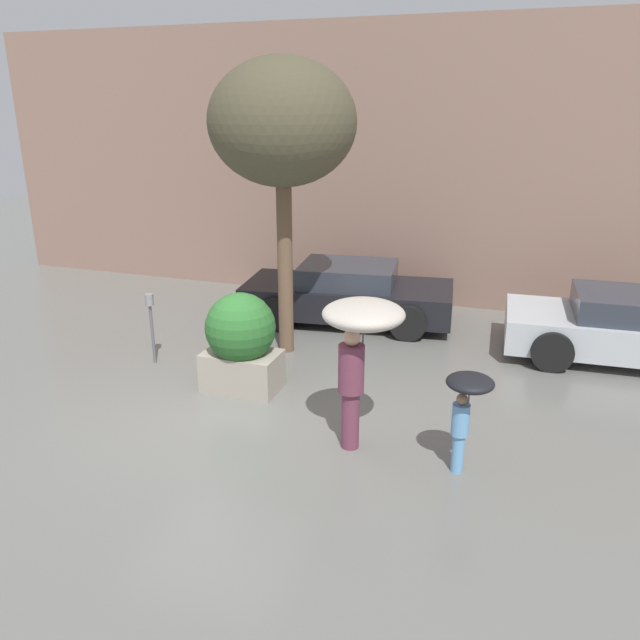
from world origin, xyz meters
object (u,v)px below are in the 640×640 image
(person_child, at_px, (466,400))
(parked_car_far, at_px, (627,328))
(parked_car_near, at_px, (348,294))
(street_tree, at_px, (282,125))
(parking_meter, at_px, (151,314))
(planter_box, at_px, (241,340))
(person_adult, at_px, (360,333))

(person_child, height_order, parked_car_far, person_child)
(person_child, relative_size, parked_car_near, 0.30)
(street_tree, bearing_deg, parking_meter, -146.43)
(person_child, height_order, street_tree, street_tree)
(planter_box, bearing_deg, parking_meter, 167.01)
(person_adult, height_order, street_tree, street_tree)
(planter_box, xyz_separation_m, parked_car_near, (0.63, 3.71, -0.24))
(planter_box, bearing_deg, street_tree, 88.52)
(person_adult, distance_m, parked_car_far, 5.81)
(person_adult, relative_size, street_tree, 0.40)
(parked_car_far, height_order, parking_meter, parking_meter)
(street_tree, bearing_deg, person_child, -40.88)
(person_adult, bearing_deg, parked_car_far, 13.26)
(parking_meter, bearing_deg, person_child, -17.75)
(person_child, relative_size, parking_meter, 1.06)
(planter_box, bearing_deg, person_child, -20.20)
(parked_car_near, relative_size, parking_meter, 3.52)
(planter_box, relative_size, parked_car_far, 0.38)
(parking_meter, bearing_deg, street_tree, 33.57)
(person_adult, height_order, parked_car_near, person_adult)
(parked_car_far, xyz_separation_m, street_tree, (-5.82, -1.57, 3.39))
(person_child, xyz_separation_m, parking_meter, (-5.51, 1.76, -0.09))
(parked_car_near, bearing_deg, person_adult, -168.94)
(parked_car_near, bearing_deg, parked_car_far, -101.59)
(person_child, bearing_deg, parked_car_near, 153.86)
(planter_box, height_order, street_tree, street_tree)
(planter_box, distance_m, person_child, 3.83)
(person_adult, xyz_separation_m, street_tree, (-2.17, 2.84, 2.37))
(planter_box, bearing_deg, person_adult, -26.21)
(person_adult, bearing_deg, planter_box, 116.68)
(person_adult, bearing_deg, parking_meter, 122.55)
(parked_car_far, relative_size, street_tree, 0.83)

